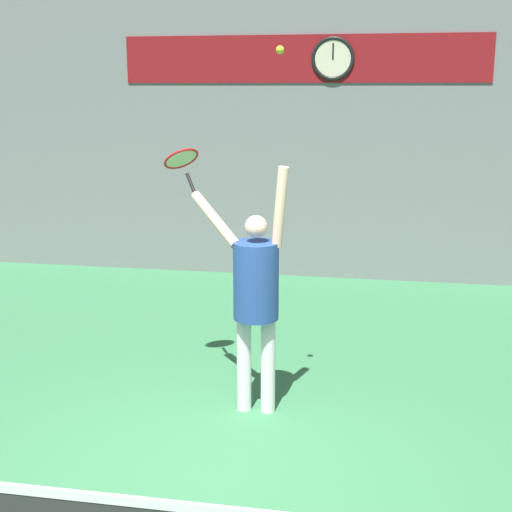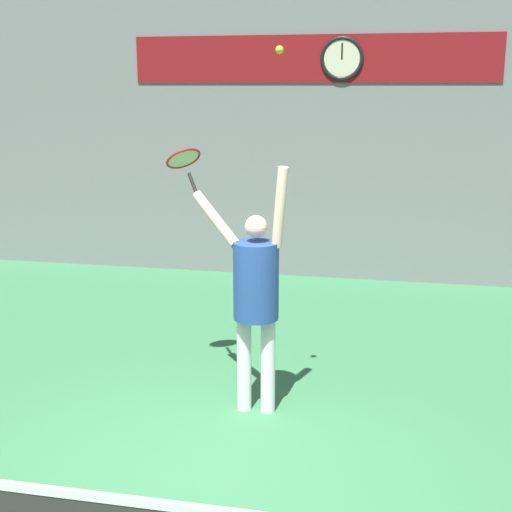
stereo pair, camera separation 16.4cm
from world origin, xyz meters
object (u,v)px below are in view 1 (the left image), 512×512
Objects in this scene: scoreboard_clock at (333,59)px; tennis_player at (255,290)px; tennis_racket at (182,161)px; tennis_ball at (280,50)px.

scoreboard_clock reaches higher than tennis_player.
tennis_racket reaches higher than tennis_player.
scoreboard_clock reaches higher than tennis_racket.
tennis_ball is (1.00, -0.63, 0.95)m from tennis_racket.
tennis_player is at bearing -33.06° from tennis_racket.
scoreboard_clock is 1.40× the size of tennis_racket.
scoreboard_clock is 5.14m from tennis_player.
scoreboard_clock is at bearing 86.70° from tennis_player.
tennis_ball is at bearing -32.24° from tennis_racket.
tennis_player is (-0.27, -4.68, -2.11)m from scoreboard_clock.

